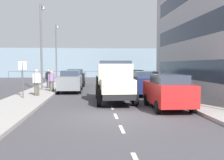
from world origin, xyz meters
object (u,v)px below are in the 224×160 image
(lamp_post_far, at_px, (56,48))
(lamp_post_promenade, at_px, (42,40))
(car_navy_kerbside_1, at_px, (144,83))
(pedestrian_couple_a, at_px, (48,77))
(car_grey_oppositeside_0, at_px, (71,81))
(car_red_kerbside_near, at_px, (168,91))
(street_sign, at_px, (23,73))
(car_black_oppositeside_1, at_px, (75,77))
(pedestrian_by_lamp, at_px, (37,80))
(pedestrian_with_bag, at_px, (52,79))
(car_white_kerbside_2, at_px, (132,79))
(truck_vintage_cream, at_px, (115,82))
(car_teal_kerbside_3, at_px, (124,76))

(lamp_post_far, bearing_deg, lamp_post_promenade, 90.37)
(car_navy_kerbside_1, height_order, lamp_post_promenade, lamp_post_promenade)
(pedestrian_couple_a, bearing_deg, car_grey_oppositeside_0, 139.93)
(car_red_kerbside_near, distance_m, car_grey_oppositeside_0, 10.11)
(lamp_post_promenade, height_order, street_sign, lamp_post_promenade)
(car_navy_kerbside_1, height_order, car_grey_oppositeside_0, same)
(car_red_kerbside_near, relative_size, car_black_oppositeside_1, 0.93)
(pedestrian_by_lamp, xyz_separation_m, pedestrian_with_bag, (-0.54, -2.81, -0.10))
(car_white_kerbside_2, distance_m, car_grey_oppositeside_0, 6.09)
(truck_vintage_cream, xyz_separation_m, lamp_post_far, (5.48, -15.96, 2.92))
(car_grey_oppositeside_0, distance_m, pedestrian_couple_a, 2.68)
(truck_vintage_cream, distance_m, lamp_post_far, 17.12)
(truck_vintage_cream, xyz_separation_m, street_sign, (5.58, -1.39, 0.50))
(car_black_oppositeside_1, xyz_separation_m, street_sign, (2.54, 10.58, 0.79))
(truck_vintage_cream, bearing_deg, car_navy_kerbside_1, -125.09)
(car_teal_kerbside_3, relative_size, lamp_post_far, 0.61)
(truck_vintage_cream, xyz_separation_m, pedestrian_with_bag, (4.43, -5.27, -0.10))
(car_teal_kerbside_3, xyz_separation_m, lamp_post_promenade, (7.83, 8.01, 3.34))
(pedestrian_couple_a, xyz_separation_m, lamp_post_promenade, (0.32, 1.15, 3.13))
(lamp_post_promenade, bearing_deg, car_teal_kerbside_3, -134.37)
(car_grey_oppositeside_0, distance_m, pedestrian_by_lamp, 4.17)
(car_white_kerbside_2, height_order, pedestrian_with_bag, pedestrian_with_bag)
(car_grey_oppositeside_0, bearing_deg, truck_vintage_cream, 116.36)
(car_teal_kerbside_3, bearing_deg, car_navy_kerbside_1, 90.00)
(car_teal_kerbside_3, bearing_deg, pedestrian_couple_a, 42.42)
(car_black_oppositeside_1, distance_m, pedestrian_couple_a, 4.58)
(truck_vintage_cream, relative_size, car_teal_kerbside_3, 1.39)
(car_navy_kerbside_1, xyz_separation_m, pedestrian_by_lamp, (7.38, 0.97, 0.29))
(car_white_kerbside_2, relative_size, car_grey_oppositeside_0, 0.99)
(truck_vintage_cream, distance_m, car_white_kerbside_2, 9.18)
(lamp_post_promenade, bearing_deg, car_red_kerbside_near, 130.74)
(car_teal_kerbside_3, distance_m, lamp_post_promenade, 11.69)
(car_teal_kerbside_3, xyz_separation_m, lamp_post_far, (7.89, -1.23, 3.21))
(pedestrian_couple_a, distance_m, street_sign, 6.53)
(pedestrian_with_bag, xyz_separation_m, pedestrian_couple_a, (0.67, -2.60, 0.02))
(car_white_kerbside_2, relative_size, car_teal_kerbside_3, 1.12)
(car_red_kerbside_near, relative_size, car_white_kerbside_2, 0.86)
(car_black_oppositeside_1, bearing_deg, car_navy_kerbside_1, 122.62)
(car_grey_oppositeside_0, bearing_deg, pedestrian_with_bag, 32.41)
(car_navy_kerbside_1, xyz_separation_m, lamp_post_far, (7.89, -12.52, 3.21))
(pedestrian_couple_a, xyz_separation_m, lamp_post_far, (0.38, -8.09, 3.00))
(lamp_post_promenade, bearing_deg, car_white_kerbside_2, -164.79)
(car_navy_kerbside_1, distance_m, car_teal_kerbside_3, 11.30)
(pedestrian_with_bag, height_order, pedestrian_couple_a, pedestrian_couple_a)
(car_navy_kerbside_1, height_order, street_sign, street_sign)
(car_grey_oppositeside_0, xyz_separation_m, street_sign, (2.54, 4.76, 0.79))
(truck_vintage_cream, bearing_deg, street_sign, -13.97)
(car_grey_oppositeside_0, xyz_separation_m, car_black_oppositeside_1, (0.00, -5.82, -0.00))
(pedestrian_by_lamp, bearing_deg, lamp_post_promenade, -84.00)
(car_red_kerbside_near, distance_m, car_black_oppositeside_1, 15.34)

